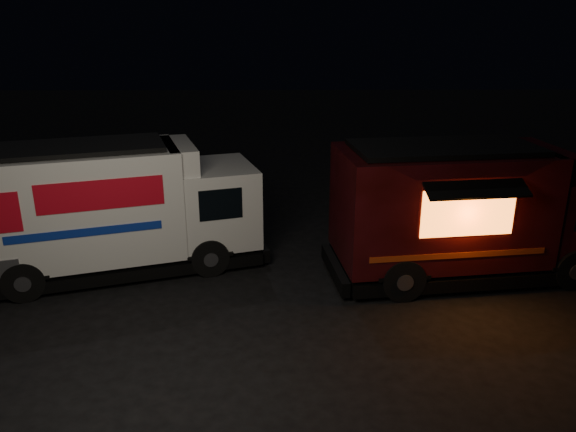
# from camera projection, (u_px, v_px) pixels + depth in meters

# --- Properties ---
(ground) EXTENTS (80.00, 80.00, 0.00)m
(ground) POSITION_uv_depth(u_px,v_px,m) (236.00, 308.00, 12.40)
(ground) COLOR black
(ground) RESTS_ON ground
(white_truck) EXTENTS (7.61, 4.53, 3.26)m
(white_truck) POSITION_uv_depth(u_px,v_px,m) (117.00, 208.00, 13.83)
(white_truck) COLOR silver
(white_truck) RESTS_ON ground
(red_truck) EXTENTS (7.34, 3.47, 3.29)m
(red_truck) POSITION_uv_depth(u_px,v_px,m) (475.00, 211.00, 13.59)
(red_truck) COLOR #3C0A0F
(red_truck) RESTS_ON ground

